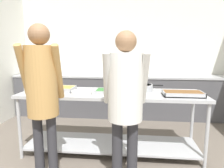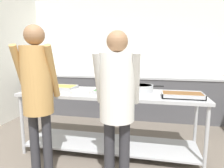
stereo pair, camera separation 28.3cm
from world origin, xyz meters
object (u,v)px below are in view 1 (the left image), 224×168
serving_tray_vegetables (109,92)px  plate_stack (82,93)px  sauce_pan (142,87)px  guest_serving_right (42,88)px  broccoli_bowl (33,90)px  water_bottle (129,70)px  guest_serving_left (125,94)px  serving_tray_greens (61,89)px  serving_tray_roast (183,94)px

serving_tray_vegetables → plate_stack: bearing=-164.4°
sauce_pan → guest_serving_right: (-1.05, -0.91, 0.14)m
guest_serving_right → broccoli_bowl: bearing=124.6°
water_bottle → broccoli_bowl: bearing=-124.4°
guest_serving_left → guest_serving_right: bearing=-176.3°
water_bottle → serving_tray_greens: bearing=-119.1°
guest_serving_left → serving_tray_roast: bearing=39.9°
broccoli_bowl → plate_stack: bearing=-3.7°
sauce_pan → plate_stack: bearing=-157.5°
broccoli_bowl → serving_tray_greens: (0.34, 0.18, -0.02)m
serving_tray_greens → guest_serving_left: 1.22m
sauce_pan → water_bottle: water_bottle is taller
serving_tray_greens → plate_stack: (0.36, -0.23, -0.00)m
serving_tray_vegetables → water_bottle: bearing=83.0°
broccoli_bowl → water_bottle: water_bottle is taller
serving_tray_greens → serving_tray_vegetables: bearing=-10.2°
plate_stack → sauce_pan: (0.79, 0.33, 0.03)m
serving_tray_vegetables → water_bottle: size_ratio=1.61×
guest_serving_left → broccoli_bowl: bearing=155.9°
serving_tray_greens → plate_stack: bearing=-32.4°
guest_serving_left → plate_stack: bearing=138.2°
serving_tray_roast → sauce_pan: bearing=152.4°
serving_tray_vegetables → guest_serving_right: size_ratio=0.21×
broccoli_bowl → serving_tray_vegetables: 1.05m
broccoli_bowl → guest_serving_left: size_ratio=0.14×
broccoli_bowl → water_bottle: 2.24m
guest_serving_right → water_bottle: bearing=71.4°
broccoli_bowl → serving_tray_greens: broccoli_bowl is taller
guest_serving_left → guest_serving_right: (-0.85, -0.06, 0.06)m
serving_tray_greens → sauce_pan: size_ratio=0.83×
broccoli_bowl → serving_tray_roast: 1.99m
serving_tray_roast → plate_stack: bearing=-177.1°
serving_tray_vegetables → serving_tray_roast: same height
sauce_pan → serving_tray_roast: 0.57m
serving_tray_vegetables → guest_serving_left: (0.24, -0.63, 0.11)m
broccoli_bowl → guest_serving_left: 1.41m
guest_serving_left → water_bottle: 2.42m
broccoli_bowl → serving_tray_greens: size_ratio=0.62×
guest_serving_right → water_bottle: guest_serving_right is taller
plate_stack → guest_serving_left: size_ratio=0.17×
serving_tray_greens → water_bottle: water_bottle is taller
sauce_pan → serving_tray_greens: bearing=-174.9°
plate_stack → serving_tray_vegetables: 0.37m
broccoli_bowl → serving_tray_roast: size_ratio=0.46×
serving_tray_greens → sauce_pan: (1.15, 0.10, 0.03)m
broccoli_bowl → guest_serving_left: bearing=-24.1°
plate_stack → serving_tray_roast: 1.30m
plate_stack → serving_tray_roast: size_ratio=0.55×
water_bottle → sauce_pan: bearing=-82.0°
serving_tray_greens → sauce_pan: 1.16m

